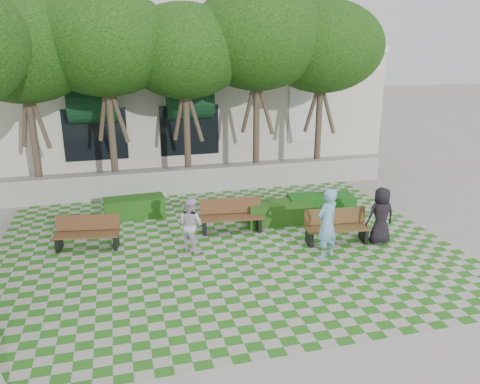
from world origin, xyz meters
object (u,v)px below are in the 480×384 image
object	(u,v)px
bench_mid	(231,216)
person_white	(191,224)
person_dark	(381,216)
bench_west	(88,233)
hedge_midleft	(134,207)
bench_east	(336,227)
hedge_east	(321,206)
person_blue	(327,224)
hedge_midright	(278,213)

from	to	relation	value
bench_mid	person_white	size ratio (longest dim) A/B	1.25
bench_mid	person_dark	world-z (taller)	person_dark
bench_west	hedge_midleft	size ratio (longest dim) A/B	0.94
bench_mid	person_white	distance (m)	1.75
person_white	hedge_midleft	bearing A→B (deg)	-18.09
bench_east	hedge_midleft	size ratio (longest dim) A/B	0.97
hedge_east	person_white	xyz separation A→B (m)	(-4.37, -1.44, 0.38)
hedge_midleft	person_blue	world-z (taller)	person_blue
bench_mid	hedge_midleft	world-z (taller)	bench_mid
bench_east	hedge_midleft	distance (m)	6.30
person_blue	bench_mid	bearing A→B (deg)	-75.61
hedge_midleft	person_dark	size ratio (longest dim) A/B	1.17
hedge_midright	person_white	world-z (taller)	person_white
bench_east	person_white	world-z (taller)	person_white
hedge_midright	bench_west	bearing A→B (deg)	-175.83
hedge_midright	person_blue	distance (m)	2.67
person_dark	hedge_east	bearing A→B (deg)	-70.86
hedge_midleft	person_blue	distance (m)	6.28
hedge_east	hedge_midright	world-z (taller)	hedge_east
person_dark	bench_east	bearing A→B (deg)	-15.32
bench_west	hedge_midright	size ratio (longest dim) A/B	0.91
hedge_midright	bench_east	bearing A→B (deg)	-58.72
hedge_east	person_blue	xyz separation A→B (m)	(-1.10, -2.74, 0.57)
hedge_midright	hedge_midleft	xyz separation A→B (m)	(-4.22, 1.66, -0.01)
bench_mid	hedge_midleft	bearing A→B (deg)	151.34
hedge_east	person_white	bearing A→B (deg)	-161.72
bench_west	hedge_midright	xyz separation A→B (m)	(5.55, 0.40, -0.09)
hedge_midright	person_dark	size ratio (longest dim) A/B	1.22
hedge_midright	person_dark	world-z (taller)	person_dark
bench_west	bench_east	bearing A→B (deg)	-2.34
hedge_east	hedge_midright	bearing A→B (deg)	-173.83
bench_east	person_blue	bearing A→B (deg)	-123.79
bench_east	hedge_east	xyz separation A→B (m)	(0.40, 1.91, -0.09)
bench_west	hedge_midleft	xyz separation A→B (m)	(1.32, 2.07, -0.10)
bench_mid	hedge_midleft	distance (m)	3.29
hedge_midleft	person_white	xyz separation A→B (m)	(1.33, -2.95, 0.42)
person_dark	person_white	xyz separation A→B (m)	(-5.11, 0.80, -0.05)
bench_east	hedge_midleft	xyz separation A→B (m)	(-5.29, 3.42, -0.12)
hedge_east	bench_west	bearing A→B (deg)	-175.41
hedge_midright	person_dark	bearing A→B (deg)	-43.40
bench_east	person_dark	world-z (taller)	person_dark
bench_east	hedge_east	world-z (taller)	bench_east
bench_mid	hedge_midright	xyz separation A→B (m)	(1.54, 0.22, -0.12)
hedge_midright	person_white	bearing A→B (deg)	-156.11
bench_mid	person_blue	world-z (taller)	person_blue
bench_east	bench_mid	size ratio (longest dim) A/B	0.98
bench_east	hedge_midright	xyz separation A→B (m)	(-1.07, 1.75, -0.11)
hedge_east	hedge_midleft	distance (m)	5.89
person_white	hedge_midright	bearing A→B (deg)	-108.39
person_dark	person_blue	bearing A→B (deg)	15.89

